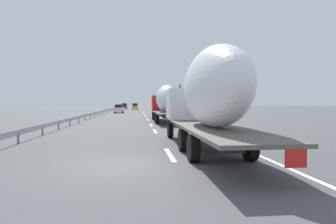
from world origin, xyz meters
TOP-DOWN VIEW (x-y plane):
  - ground_plane at (40.00, 0.00)m, footprint 260.00×260.00m
  - lane_stripe_0 at (2.00, -1.80)m, footprint 3.20×0.20m
  - lane_stripe_1 at (12.25, -1.80)m, footprint 3.20×0.20m
  - lane_stripe_2 at (18.19, -1.80)m, footprint 3.20×0.20m
  - lane_stripe_3 at (27.01, -1.80)m, footprint 3.20×0.20m
  - lane_stripe_4 at (38.08, -1.80)m, footprint 3.20×0.20m
  - lane_stripe_5 at (48.60, -1.80)m, footprint 3.20×0.20m
  - lane_stripe_6 at (58.57, -1.80)m, footprint 3.20×0.20m
  - edge_line_right at (45.00, -5.50)m, footprint 110.00×0.20m
  - truck_lead at (22.17, -3.60)m, footprint 13.46×2.55m
  - truck_trailing at (2.79, -3.60)m, footprint 14.13×2.55m
  - car_yellow_coupe at (79.47, 0.14)m, footprint 4.21×1.74m
  - car_white_van at (52.50, 3.38)m, footprint 4.75×1.82m
  - car_red_compact at (87.65, 3.68)m, footprint 4.04×1.74m
  - road_sign at (38.22, -6.70)m, footprint 0.10×0.90m
  - tree_0 at (77.16, -12.00)m, footprint 3.28×3.28m
  - tree_1 at (51.89, -9.69)m, footprint 2.66×2.66m
  - tree_2 at (68.65, -13.46)m, footprint 3.68×3.68m
  - tree_3 at (36.15, -11.99)m, footprint 3.80×3.80m
  - tree_4 at (74.36, -12.68)m, footprint 3.29×3.29m
  - tree_5 at (76.58, -12.81)m, footprint 3.66×3.66m
  - guardrail_median at (43.00, 6.00)m, footprint 94.00×0.10m

SIDE VIEW (x-z plane):
  - ground_plane at x=40.00m, z-range 0.00..0.00m
  - lane_stripe_0 at x=2.00m, z-range 0.00..0.01m
  - lane_stripe_1 at x=12.25m, z-range 0.00..0.01m
  - lane_stripe_2 at x=18.19m, z-range 0.00..0.01m
  - lane_stripe_3 at x=27.01m, z-range 0.00..0.01m
  - lane_stripe_4 at x=38.08m, z-range 0.00..0.01m
  - lane_stripe_5 at x=48.60m, z-range 0.00..0.01m
  - lane_stripe_6 at x=58.57m, z-range 0.00..0.01m
  - edge_line_right at x=45.00m, z-range 0.00..0.01m
  - guardrail_median at x=43.00m, z-range 0.20..0.96m
  - car_white_van at x=52.50m, z-range 0.02..1.82m
  - car_red_compact at x=87.65m, z-range -0.01..1.94m
  - car_yellow_coupe at x=79.47m, z-range -0.01..1.96m
  - road_sign at x=38.22m, z-range 0.58..3.56m
  - truck_lead at x=22.17m, z-range 0.31..4.39m
  - truck_trailing at x=2.79m, z-range 0.28..4.81m
  - tree_2 at x=68.65m, z-range 0.84..6.15m
  - tree_5 at x=76.58m, z-range 0.78..6.98m
  - tree_1 at x=51.89m, z-range 0.72..7.15m
  - tree_4 at x=74.36m, z-range 0.71..7.64m
  - tree_0 at x=77.16m, z-range 0.86..7.80m
  - tree_3 at x=36.15m, z-range 0.77..8.29m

